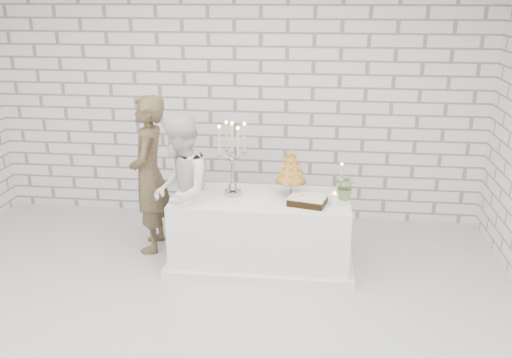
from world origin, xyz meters
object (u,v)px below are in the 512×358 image
at_px(cake_table, 261,231).
at_px(bride, 181,193).
at_px(candelabra, 232,159).
at_px(croquembouche, 291,172).
at_px(groom, 149,175).

bearing_deg(cake_table, bride, -172.57).
xyz_separation_m(cake_table, candelabra, (-0.29, 0.03, 0.76)).
xyz_separation_m(bride, croquembouche, (1.10, 0.19, 0.20)).
relative_size(cake_table, bride, 1.12).
xyz_separation_m(cake_table, bride, (-0.81, -0.11, 0.43)).
bearing_deg(croquembouche, bride, -170.30).
bearing_deg(groom, croquembouche, 77.87).
distance_m(bride, croquembouche, 1.13).
height_order(cake_table, bride, bride).
distance_m(bride, candelabra, 0.63).
xyz_separation_m(cake_table, groom, (-1.24, 0.24, 0.49)).
distance_m(candelabra, croquembouche, 0.61).
relative_size(cake_table, candelabra, 2.33).
height_order(groom, croquembouche, groom).
xyz_separation_m(groom, bride, (0.43, -0.35, -0.06)).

